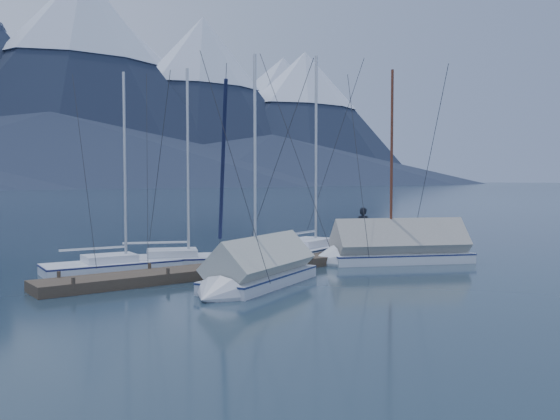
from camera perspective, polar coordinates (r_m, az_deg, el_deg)
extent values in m
plane|color=#14232F|center=(21.05, 3.28, -6.22)|extent=(1000.00, 1000.00, 0.00)
cone|color=#475675|center=(503.30, -14.12, 9.66)|extent=(308.00, 308.00, 125.00)
cone|color=silver|center=(508.93, -14.18, 13.77)|extent=(133.24, 133.24, 52.50)
cone|color=#475675|center=(555.39, 0.32, 8.59)|extent=(286.00, 286.00, 115.00)
cone|color=silver|center=(559.70, 0.32, 12.04)|extent=(123.72, 123.72, 48.30)
cone|color=#192133|center=(326.99, -18.28, 11.93)|extent=(190.00, 190.00, 110.00)
cone|color=silver|center=(333.65, -18.37, 17.44)|extent=(82.19, 82.19, 46.20)
cone|color=#192133|center=(365.76, -7.39, 10.30)|extent=(182.40, 182.40, 100.00)
cone|color=silver|center=(370.68, -7.42, 14.83)|extent=(78.91, 78.91, 42.00)
cone|color=#192133|center=(403.12, 2.42, 8.78)|extent=(197.60, 197.60, 88.00)
cone|color=silver|center=(406.57, 2.43, 12.43)|extent=(85.48, 85.48, 36.96)
cone|color=#192133|center=(271.31, -21.15, 5.47)|extent=(390.00, 390.00, 32.00)
cone|color=#192133|center=(328.95, -0.75, 4.85)|extent=(364.00, 364.00, 28.00)
cube|color=#382D23|center=(22.57, 0.00, -5.15)|extent=(18.00, 1.50, 0.34)
cube|color=black|center=(19.66, -14.26, -7.12)|extent=(3.00, 1.30, 0.30)
cube|color=black|center=(22.60, 0.00, -5.71)|extent=(3.00, 1.30, 0.30)
cube|color=black|center=(26.60, 10.44, -4.44)|extent=(3.00, 1.30, 0.30)
cylinder|color=#382D23|center=(19.59, -20.51, -6.06)|extent=(0.12, 0.12, 0.35)
cylinder|color=#382D23|center=(18.27, -19.27, -6.69)|extent=(0.12, 0.12, 0.35)
cylinder|color=#382D23|center=(20.62, -12.45, -5.50)|extent=(0.12, 0.12, 0.35)
cylinder|color=#382D23|center=(19.36, -10.73, -6.03)|extent=(0.12, 0.12, 0.35)
cylinder|color=#382D23|center=(22.01, -5.29, -4.90)|extent=(0.12, 0.12, 0.35)
cylinder|color=#382D23|center=(20.84, -3.27, -5.34)|extent=(0.12, 0.12, 0.35)
cylinder|color=#382D23|center=(23.70, 0.93, -4.32)|extent=(0.12, 0.12, 0.35)
cylinder|color=#382D23|center=(22.62, 3.10, -4.68)|extent=(0.12, 0.12, 0.35)
cylinder|color=#382D23|center=(25.63, 6.25, -3.79)|extent=(0.12, 0.12, 0.35)
cylinder|color=#382D23|center=(24.63, 8.48, -4.08)|extent=(0.12, 0.12, 0.35)
cylinder|color=#382D23|center=(27.75, 10.79, -3.30)|extent=(0.12, 0.12, 0.35)
cylinder|color=#382D23|center=(26.83, 13.00, -3.54)|extent=(0.12, 0.12, 0.35)
cube|color=silver|center=(22.44, -15.43, -5.48)|extent=(5.26, 2.13, 0.57)
cube|color=silver|center=(22.48, -15.42, -6.13)|extent=(4.43, 1.29, 0.26)
cube|color=#1A1E50|center=(22.41, -15.44, -4.88)|extent=(5.31, 2.15, 0.05)
cone|color=silver|center=(23.45, -8.47, -5.05)|extent=(1.07, 1.72, 1.64)
cube|color=silver|center=(22.31, -16.08, -4.47)|extent=(1.89, 1.34, 0.26)
cylinder|color=#B2B7BF|center=(22.31, -14.71, 4.03)|extent=(0.10, 0.10, 6.85)
cylinder|color=#B2B7BF|center=(22.11, -17.59, -3.56)|extent=(2.31, 0.27, 0.08)
cylinder|color=#26262B|center=(22.72, -11.62, 4.05)|extent=(0.23, 2.58, 6.86)
cube|color=silver|center=(23.26, -9.67, -5.11)|extent=(5.64, 3.88, 0.59)
cube|color=silver|center=(23.30, -9.67, -5.76)|extent=(4.57, 2.81, 0.27)
cube|color=#171847|center=(23.22, -9.68, -4.49)|extent=(5.70, 3.92, 0.05)
cone|color=silver|center=(23.59, -2.11, -4.95)|extent=(1.62, 1.98, 1.72)
cube|color=silver|center=(23.19, -10.35, -4.06)|extent=(2.24, 1.93, 0.27)
cylinder|color=#B2B7BF|center=(23.05, -8.86, 4.51)|extent=(0.11, 0.11, 7.18)
cylinder|color=#B2B7BF|center=(23.14, -11.91, -3.09)|extent=(2.24, 1.09, 0.08)
cylinder|color=#26262B|center=(23.17, -5.53, 4.53)|extent=(1.15, 2.47, 7.19)
cube|color=white|center=(26.00, 2.99, -4.18)|extent=(6.54, 4.01, 0.68)
cube|color=white|center=(26.04, 2.99, -4.86)|extent=(5.35, 2.82, 0.31)
cube|color=#182949|center=(25.96, 2.99, -3.54)|extent=(6.60, 4.05, 0.06)
cone|color=white|center=(29.10, 6.60, -3.43)|extent=(1.73, 2.25, 1.98)
cube|color=white|center=(25.68, 2.64, -3.15)|extent=(2.53, 2.09, 0.31)
cylinder|color=#B2B7BF|center=(26.18, 3.48, 5.69)|extent=(0.12, 0.12, 8.27)
cylinder|color=#B2B7BF|center=(25.02, 1.78, -2.24)|extent=(2.66, 1.01, 0.09)
cylinder|color=#26262B|center=(27.53, 5.12, 5.55)|extent=(1.06, 2.96, 8.28)
cube|color=white|center=(24.57, 11.39, -4.69)|extent=(5.98, 4.28, 0.60)
cube|color=white|center=(24.61, 11.39, -5.32)|extent=(4.82, 3.09, 0.27)
cube|color=navy|center=(24.54, 11.40, -4.09)|extent=(6.04, 4.32, 0.05)
cone|color=white|center=(23.54, 4.04, -4.97)|extent=(1.75, 2.18, 1.93)
cylinder|color=#592819|center=(24.23, 10.69, 4.60)|extent=(0.11, 0.11, 7.31)
cylinder|color=#592819|center=(24.84, 13.37, -2.65)|extent=(2.33, 1.18, 0.08)
cylinder|color=#26262B|center=(23.74, 7.50, 4.66)|extent=(1.26, 2.58, 7.32)
cube|color=gray|center=(24.49, 11.41, -3.14)|extent=(5.74, 4.19, 2.05)
cube|color=silver|center=(18.97, -1.88, -6.92)|extent=(5.04, 3.59, 0.56)
cube|color=silver|center=(19.01, -1.88, -7.68)|extent=(4.07, 2.59, 0.26)
cube|color=navy|center=(18.93, -1.88, -6.21)|extent=(5.09, 3.63, 0.05)
cone|color=silver|center=(16.66, -6.65, -8.34)|extent=(1.55, 1.88, 1.64)
cylinder|color=#B2B7BF|center=(18.39, -2.43, 4.31)|extent=(0.10, 0.10, 6.82)
cylinder|color=#B2B7BF|center=(19.59, -0.65, -4.26)|extent=(1.97, 0.99, 0.08)
cylinder|color=#26262B|center=(17.37, -4.41, 4.39)|extent=(1.05, 2.18, 6.83)
cube|color=#ABADA2|center=(18.87, -1.88, -5.06)|extent=(4.84, 3.52, 1.74)
imported|color=black|center=(25.76, 8.02, -1.75)|extent=(0.62, 0.76, 1.82)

